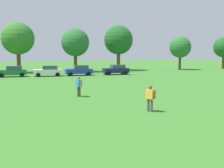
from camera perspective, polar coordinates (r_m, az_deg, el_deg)
ground_plane at (r=32.22m, az=-14.37°, el=-0.42°), size 160.00×160.00×0.00m
adult_bystander at (r=18.18m, az=7.89°, el=-2.46°), size 0.56×0.74×1.75m
bystander_near_trees at (r=24.06m, az=-6.87°, el=-0.10°), size 0.49×0.83×1.80m
parked_car_green_0 at (r=44.97m, az=-19.86°, el=2.49°), size 4.30×2.02×1.68m
parked_car_white_1 at (r=44.45m, az=-13.07°, el=2.68°), size 4.30×2.02×1.68m
parked_car_blue_2 at (r=44.92m, az=-6.78°, el=2.85°), size 4.30×2.02×1.68m
parked_car_navy_3 at (r=46.36m, az=0.88°, el=3.02°), size 4.30×2.02×1.68m
tree_left at (r=53.08m, az=-18.88°, el=8.88°), size 5.86×5.86×9.14m
tree_center_left at (r=52.57m, az=-7.61°, el=8.49°), size 5.24×5.24×8.17m
tree_center_right at (r=56.27m, az=1.35°, el=9.05°), size 5.81×5.81×9.06m
tree_right at (r=60.34m, az=13.93°, el=7.40°), size 4.51×4.51×7.03m
tree_far_right at (r=65.86m, az=22.13°, el=7.07°), size 4.54×4.54×7.08m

